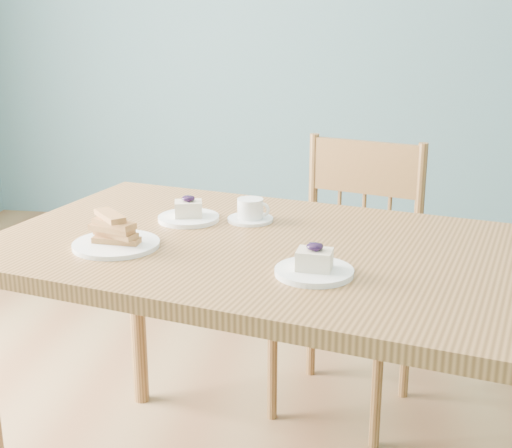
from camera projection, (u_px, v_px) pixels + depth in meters
The scene contains 7 objects.
room at pixel (394, 6), 1.79m from camera, with size 5.01×5.01×2.71m.
dining_table at pixel (283, 275), 1.78m from camera, with size 1.62×1.17×0.78m.
dining_chair at pixel (348, 277), 2.40m from camera, with size 0.52×0.51×0.92m.
cheesecake_plate_near at pixel (314, 267), 1.56m from camera, with size 0.17×0.17×0.07m.
cheesecake_plate_far at pixel (189, 214), 1.96m from camera, with size 0.17×0.17×0.07m.
coffee_cup at pixel (251, 212), 1.95m from camera, with size 0.13×0.13×0.06m.
biscotti_plate at pixel (116, 237), 1.74m from camera, with size 0.21×0.21×0.08m.
Camera 1 is at (-0.06, -1.91, 1.35)m, focal length 50.00 mm.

